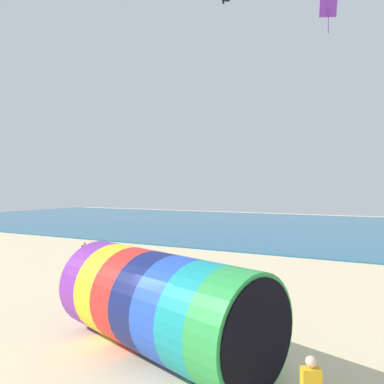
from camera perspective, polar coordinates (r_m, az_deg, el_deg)
ground_plane at (r=11.21m, az=-0.38°, el=-24.75°), size 120.00×120.00×0.00m
sea at (r=46.40m, az=21.60°, el=-5.23°), size 120.00×40.00×0.10m
giant_inflatable_tube at (r=11.35m, az=-4.78°, el=-16.54°), size 7.50×4.89×2.90m
kite_purple_diamond at (r=19.73m, az=20.07°, el=25.27°), size 0.80×0.55×1.88m
bystander_near_water at (r=23.65m, az=-16.06°, el=-9.16°), size 0.41×0.41×1.54m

